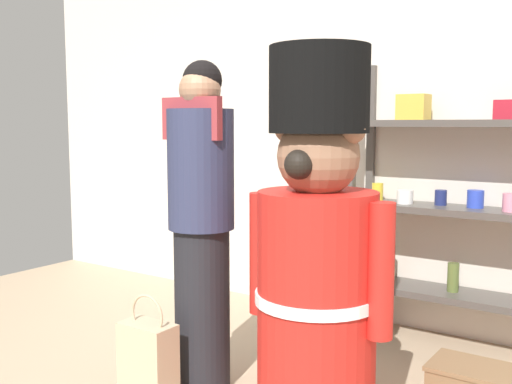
% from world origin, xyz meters
% --- Properties ---
extents(back_wall, '(6.40, 0.12, 2.60)m').
position_xyz_m(back_wall, '(0.00, 2.20, 1.30)').
color(back_wall, silver).
rests_on(back_wall, ground_plane).
extents(merchandise_shelf, '(1.25, 0.35, 1.68)m').
position_xyz_m(merchandise_shelf, '(0.48, 1.98, 0.85)').
color(merchandise_shelf, '#4C4742').
rests_on(merchandise_shelf, ground_plane).
extents(teddy_bear_guard, '(0.70, 0.54, 1.63)m').
position_xyz_m(teddy_bear_guard, '(0.26, 0.73, 0.74)').
color(teddy_bear_guard, red).
rests_on(teddy_bear_guard, ground_plane).
extents(person_shopper, '(0.34, 0.32, 1.61)m').
position_xyz_m(person_shopper, '(-0.36, 0.70, 0.84)').
color(person_shopper, black).
rests_on(person_shopper, ground_plane).
extents(shopping_bag, '(0.26, 0.15, 0.53)m').
position_xyz_m(shopping_bag, '(-0.45, 0.40, 0.20)').
color(shopping_bag, '#C1AD89').
rests_on(shopping_bag, ground_plane).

